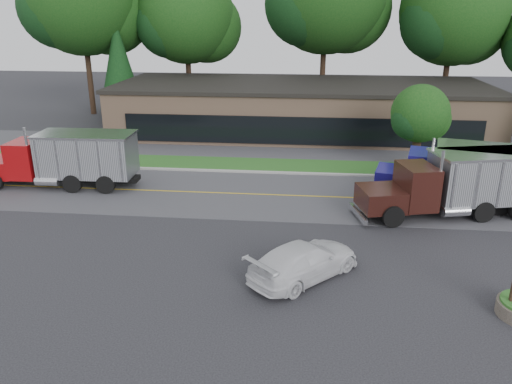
# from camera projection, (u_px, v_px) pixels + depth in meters

# --- Properties ---
(ground) EXTENTS (140.00, 140.00, 0.00)m
(ground) POSITION_uv_depth(u_px,v_px,m) (241.00, 267.00, 21.13)
(ground) COLOR #3A3A3F
(ground) RESTS_ON ground
(road) EXTENTS (60.00, 8.00, 0.02)m
(road) POSITION_uv_depth(u_px,v_px,m) (261.00, 195.00, 29.54)
(road) COLOR #545459
(road) RESTS_ON ground
(center_line) EXTENTS (60.00, 0.12, 0.01)m
(center_line) POSITION_uv_depth(u_px,v_px,m) (261.00, 195.00, 29.54)
(center_line) COLOR gold
(center_line) RESTS_ON ground
(curb) EXTENTS (60.00, 0.30, 0.12)m
(curb) POSITION_uv_depth(u_px,v_px,m) (267.00, 173.00, 33.47)
(curb) COLOR #9E9E99
(curb) RESTS_ON ground
(grass_verge) EXTENTS (60.00, 3.40, 0.03)m
(grass_verge) POSITION_uv_depth(u_px,v_px,m) (269.00, 165.00, 35.16)
(grass_verge) COLOR #296422
(grass_verge) RESTS_ON ground
(far_parking) EXTENTS (60.00, 7.00, 0.02)m
(far_parking) POSITION_uv_depth(u_px,v_px,m) (274.00, 147.00, 39.83)
(far_parking) COLOR #545459
(far_parking) RESTS_ON ground
(strip_mall) EXTENTS (32.00, 12.00, 4.00)m
(strip_mall) POSITION_uv_depth(u_px,v_px,m) (301.00, 109.00, 44.57)
(strip_mall) COLOR tan
(strip_mall) RESTS_ON ground
(tree_far_a) EXTENTS (12.20, 11.49, 17.41)m
(tree_far_a) POSITION_uv_depth(u_px,v_px,m) (84.00, 2.00, 49.32)
(tree_far_a) COLOR #382619
(tree_far_a) RESTS_ON ground
(tree_far_b) EXTENTS (10.39, 9.78, 14.82)m
(tree_far_b) POSITION_uv_depth(u_px,v_px,m) (188.00, 19.00, 50.77)
(tree_far_b) COLOR #382619
(tree_far_b) RESTS_ON ground
(tree_far_d) EXTENTS (10.70, 10.07, 15.26)m
(tree_far_d) POSITION_uv_depth(u_px,v_px,m) (454.00, 17.00, 47.23)
(tree_far_d) COLOR #382619
(tree_far_d) RESTS_ON ground
(evergreen_left) EXTENTS (4.27, 4.27, 9.71)m
(evergreen_left) POSITION_uv_depth(u_px,v_px,m) (119.00, 64.00, 48.91)
(evergreen_left) COLOR #382619
(evergreen_left) RESTS_ON ground
(tree_verge) EXTENTS (4.07, 3.83, 5.80)m
(tree_verge) POSITION_uv_depth(u_px,v_px,m) (421.00, 116.00, 32.97)
(tree_verge) COLOR #382619
(tree_verge) RESTS_ON ground
(dump_truck_red) EXTENTS (9.91, 2.85, 3.36)m
(dump_truck_red) POSITION_uv_depth(u_px,v_px,m) (66.00, 158.00, 30.41)
(dump_truck_red) COLOR black
(dump_truck_red) RESTS_ON ground
(dump_truck_blue) EXTENTS (8.13, 4.30, 3.36)m
(dump_truck_blue) POSITION_uv_depth(u_px,v_px,m) (457.00, 172.00, 27.70)
(dump_truck_blue) COLOR black
(dump_truck_blue) RESTS_ON ground
(dump_truck_maroon) EXTENTS (9.91, 4.64, 3.36)m
(dump_truck_maroon) POSITION_uv_depth(u_px,v_px,m) (462.00, 182.00, 26.09)
(dump_truck_maroon) COLOR black
(dump_truck_maroon) RESTS_ON ground
(rally_car) EXTENTS (5.03, 5.16, 1.49)m
(rally_car) POSITION_uv_depth(u_px,v_px,m) (304.00, 260.00, 20.14)
(rally_car) COLOR silver
(rally_car) RESTS_ON ground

